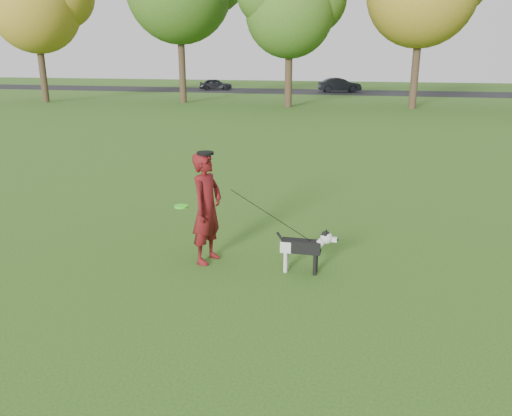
% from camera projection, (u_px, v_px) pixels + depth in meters
% --- Properties ---
extents(ground, '(120.00, 120.00, 0.00)m').
position_uv_depth(ground, '(264.00, 256.00, 8.70)').
color(ground, '#285116').
rests_on(ground, ground).
extents(road, '(120.00, 7.00, 0.02)m').
position_uv_depth(road, '(358.00, 92.00, 45.89)').
color(road, black).
rests_on(road, ground).
extents(man, '(0.59, 0.77, 1.87)m').
position_uv_depth(man, '(207.00, 208.00, 8.23)').
color(man, '#500F0B').
rests_on(man, ground).
extents(dog, '(0.99, 0.20, 0.76)m').
position_uv_depth(dog, '(306.00, 246.00, 7.92)').
color(dog, black).
rests_on(dog, ground).
extents(car_left, '(3.43, 2.16, 1.09)m').
position_uv_depth(car_left, '(216.00, 84.00, 48.75)').
color(car_left, black).
rests_on(car_left, road).
extents(car_mid, '(4.11, 2.39, 1.28)m').
position_uv_depth(car_mid, '(340.00, 85.00, 46.07)').
color(car_mid, black).
rests_on(car_mid, road).
extents(man_held_items, '(2.32, 0.41, 1.37)m').
position_uv_depth(man_held_items, '(263.00, 211.00, 7.94)').
color(man_held_items, '#3CF31E').
rests_on(man_held_items, ground).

